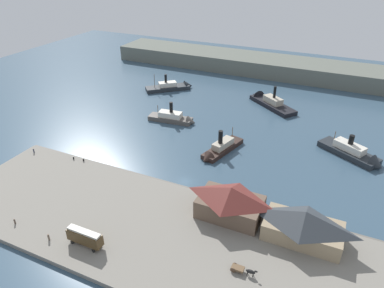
% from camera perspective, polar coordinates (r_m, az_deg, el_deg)
% --- Properties ---
extents(ground_plane, '(320.00, 320.00, 0.00)m').
position_cam_1_polar(ground_plane, '(104.03, -1.15, -6.09)').
color(ground_plane, '#385166').
extents(quay_promenade, '(110.00, 36.00, 1.20)m').
position_cam_1_polar(quay_promenade, '(88.83, -7.48, -13.25)').
color(quay_promenade, gray).
rests_on(quay_promenade, ground).
extents(seawall_edge, '(110.00, 0.80, 1.00)m').
position_cam_1_polar(seawall_edge, '(101.13, -2.05, -6.93)').
color(seawall_edge, '#666159').
rests_on(seawall_edge, ground).
extents(ferry_shed_central_terminal, '(16.02, 10.42, 8.48)m').
position_cam_1_polar(ferry_shed_central_terminal, '(88.39, 6.24, -9.21)').
color(ferry_shed_central_terminal, brown).
rests_on(ferry_shed_central_terminal, quay_promenade).
extents(ferry_shed_west_terminal, '(17.83, 9.89, 7.74)m').
position_cam_1_polar(ferry_shed_west_terminal, '(85.91, 17.63, -12.37)').
color(ferry_shed_west_terminal, '#998466').
rests_on(ferry_shed_west_terminal, quay_promenade).
extents(street_tram, '(8.62, 2.48, 4.18)m').
position_cam_1_polar(street_tram, '(84.97, -16.98, -14.15)').
color(street_tram, '#4C381E').
rests_on(street_tram, quay_promenade).
extents(horse_cart, '(5.56, 1.65, 1.87)m').
position_cam_1_polar(horse_cart, '(77.92, 8.18, -19.46)').
color(horse_cart, brown).
rests_on(horse_cart, quay_promenade).
extents(pedestrian_near_east_shed, '(0.37, 0.37, 1.51)m').
position_cam_1_polar(pedestrian_near_east_shed, '(97.85, -26.78, -11.13)').
color(pedestrian_near_east_shed, '#4C3D33').
rests_on(pedestrian_near_east_shed, quay_promenade).
extents(pedestrian_standing_center, '(0.44, 0.44, 1.79)m').
position_cam_1_polar(pedestrian_standing_center, '(89.98, -22.20, -13.79)').
color(pedestrian_standing_center, '#6B5B4C').
rests_on(pedestrian_standing_center, quay_promenade).
extents(pedestrian_by_tram, '(0.40, 0.40, 1.62)m').
position_cam_1_polar(pedestrian_by_tram, '(126.18, -24.25, -1.02)').
color(pedestrian_by_tram, '#33384C').
rests_on(pedestrian_by_tram, quay_promenade).
extents(mooring_post_center_west, '(0.44, 0.44, 0.90)m').
position_cam_1_polar(mooring_post_center_west, '(118.11, -18.64, -2.12)').
color(mooring_post_center_west, black).
rests_on(mooring_post_center_west, quay_promenade).
extents(mooring_post_west, '(0.44, 0.44, 0.90)m').
position_cam_1_polar(mooring_post_west, '(116.11, -17.17, -2.44)').
color(mooring_post_west, black).
rests_on(mooring_post_west, quay_promenade).
extents(ferry_moored_east, '(19.28, 6.73, 9.37)m').
position_cam_1_polar(ferry_moored_east, '(138.28, -2.83, 4.19)').
color(ferry_moored_east, '#514C47').
rests_on(ferry_moored_east, ground).
extents(ferry_approaching_west, '(24.39, 20.76, 11.45)m').
position_cam_1_polar(ferry_approaching_west, '(157.93, 12.11, 6.81)').
color(ferry_approaching_west, black).
rests_on(ferry_approaching_west, ground).
extents(ferry_departing_north, '(20.77, 19.04, 10.09)m').
position_cam_1_polar(ferry_departing_north, '(171.38, -3.08, 9.24)').
color(ferry_departing_north, '#23282D').
rests_on(ferry_departing_north, ground).
extents(ferry_mid_harbor, '(21.70, 16.14, 9.28)m').
position_cam_1_polar(ferry_mid_harbor, '(125.73, 24.96, -1.54)').
color(ferry_mid_harbor, '#23282D').
rests_on(ferry_mid_harbor, ground).
extents(ferry_approaching_east, '(9.59, 20.11, 9.55)m').
position_cam_1_polar(ferry_approaching_east, '(117.20, 4.42, -0.90)').
color(ferry_approaching_east, black).
rests_on(ferry_approaching_east, ground).
extents(far_headland, '(180.00, 24.00, 8.00)m').
position_cam_1_polar(far_headland, '(197.92, 13.09, 12.15)').
color(far_headland, '#60665B').
rests_on(far_headland, ground).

